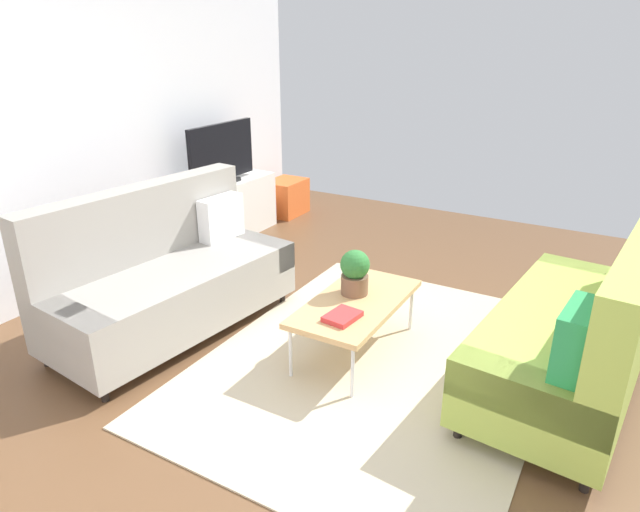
{
  "coord_description": "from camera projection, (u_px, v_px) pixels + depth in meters",
  "views": [
    {
      "loc": [
        -3.0,
        -1.42,
        2.16
      ],
      "look_at": [
        0.26,
        0.45,
        0.65
      ],
      "focal_mm": 31.21,
      "sensor_mm": 36.0,
      "label": 1
    }
  ],
  "objects": [
    {
      "name": "ground_plane",
      "position": [
        358.0,
        366.0,
        3.88
      ],
      "size": [
        7.68,
        7.68,
        0.0
      ],
      "primitive_type": "plane",
      "color": "brown"
    },
    {
      "name": "wall_far",
      "position": [
        61.0,
        125.0,
        4.63
      ],
      "size": [
        6.4,
        0.12,
        2.9
      ],
      "primitive_type": "cube",
      "color": "silver",
      "rests_on": "ground_plane"
    },
    {
      "name": "area_rug",
      "position": [
        377.0,
        362.0,
        3.92
      ],
      "size": [
        2.9,
        2.2,
        0.01
      ],
      "primitive_type": "cube",
      "color": "beige",
      "rests_on": "ground_plane"
    },
    {
      "name": "couch_beige",
      "position": [
        168.0,
        276.0,
        4.24
      ],
      "size": [
        1.98,
        1.05,
        1.1
      ],
      "rotation": [
        0.0,
        0.0,
        3.03
      ],
      "color": "gray",
      "rests_on": "ground_plane"
    },
    {
      "name": "couch_green",
      "position": [
        581.0,
        331.0,
        3.46
      ],
      "size": [
        1.97,
        1.02,
        1.1
      ],
      "rotation": [
        0.0,
        0.0,
        -0.1
      ],
      "color": "#A3BC4C",
      "rests_on": "ground_plane"
    },
    {
      "name": "coffee_table",
      "position": [
        356.0,
        304.0,
        3.91
      ],
      "size": [
        1.1,
        0.56,
        0.42
      ],
      "color": "tan",
      "rests_on": "ground_plane"
    },
    {
      "name": "tv_console",
      "position": [
        224.0,
        211.0,
        6.19
      ],
      "size": [
        1.4,
        0.44,
        0.64
      ],
      "primitive_type": "cube",
      "color": "silver",
      "rests_on": "ground_plane"
    },
    {
      "name": "tv",
      "position": [
        222.0,
        155.0,
        5.94
      ],
      "size": [
        1.0,
        0.2,
        0.64
      ],
      "color": "black",
      "rests_on": "tv_console"
    },
    {
      "name": "storage_trunk",
      "position": [
        286.0,
        197.0,
        7.06
      ],
      "size": [
        0.52,
        0.4,
        0.44
      ],
      "primitive_type": "cube",
      "color": "orange",
      "rests_on": "ground_plane"
    },
    {
      "name": "potted_plant",
      "position": [
        355.0,
        272.0,
        3.94
      ],
      "size": [
        0.21,
        0.21,
        0.33
      ],
      "color": "brown",
      "rests_on": "coffee_table"
    },
    {
      "name": "table_book_0",
      "position": [
        342.0,
        316.0,
        3.64
      ],
      "size": [
        0.26,
        0.21,
        0.04
      ],
      "primitive_type": "cube",
      "rotation": [
        0.0,
        0.0,
        -0.12
      ],
      "color": "red",
      "rests_on": "coffee_table"
    },
    {
      "name": "vase_0",
      "position": [
        181.0,
        185.0,
        5.59
      ],
      "size": [
        0.12,
        0.12,
        0.19
      ],
      "primitive_type": "cylinder",
      "color": "#B24C4C",
      "rests_on": "tv_console"
    },
    {
      "name": "vase_1",
      "position": [
        193.0,
        184.0,
        5.74
      ],
      "size": [
        0.09,
        0.09,
        0.14
      ],
      "primitive_type": "cylinder",
      "color": "#33B29E",
      "rests_on": "tv_console"
    },
    {
      "name": "bottle_0",
      "position": [
        210.0,
        182.0,
        5.82
      ],
      "size": [
        0.06,
        0.06,
        0.14
      ],
      "primitive_type": "cylinder",
      "color": "red",
      "rests_on": "tv_console"
    },
    {
      "name": "bottle_1",
      "position": [
        216.0,
        179.0,
        5.91
      ],
      "size": [
        0.06,
        0.06,
        0.15
      ],
      "primitive_type": "cylinder",
      "color": "orange",
      "rests_on": "tv_console"
    }
  ]
}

